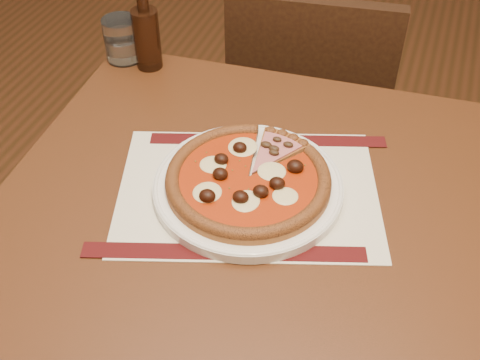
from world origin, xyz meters
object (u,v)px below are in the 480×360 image
Objects in this scene: plate at (248,187)px; bottle at (147,36)px; pizza at (248,178)px; table at (236,241)px; chair_far at (309,109)px; water_glass at (122,39)px.

plate is 0.45m from bottle.
bottle reaches higher than pizza.
table is 0.49m from bottle.
plate is at bearing -42.70° from bottle.
table is 0.99× the size of chair_far.
chair_far is 0.68m from pizza.
water_glass reaches higher than plate.
table is at bearing -113.32° from pizza.
table is 4.52× the size of bottle.
table is at bearing -113.11° from plate.
plate is at bearing -38.33° from water_glass.
table is 0.53m from water_glass.
chair_far is (-0.02, 0.64, -0.16)m from table.
water_glass is 0.50× the size of bottle.
pizza is at bearing -42.75° from bottle.
chair_far is at bearing 92.91° from pizza.
bottle is at bearing 137.30° from plate.
pizza is (-0.00, -0.00, 0.02)m from plate.
table is 9.00× the size of water_glass.
chair_far is at bearing 46.65° from bottle.
table is 0.12m from plate.
table is 0.14m from pizza.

